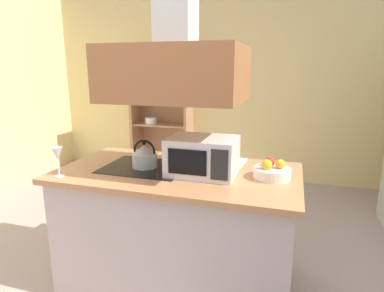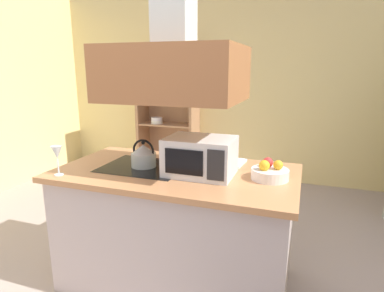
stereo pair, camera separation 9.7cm
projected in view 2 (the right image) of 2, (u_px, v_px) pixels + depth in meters
The scene contains 9 objects.
wall_back at pixel (248, 87), 4.70m from camera, with size 6.00×0.12×2.70m, color #E9D288.
kitchen_island at pixel (177, 227), 2.46m from camera, with size 1.72×0.93×0.90m.
range_hood at pixel (174, 54), 2.16m from camera, with size 0.90×0.70×1.30m.
dish_cabinet at pixel (169, 118), 4.99m from camera, with size 0.90×0.40×1.94m.
kettle at pixel (144, 155), 2.41m from camera, with size 0.18×0.18×0.21m.
cutting_board at pixel (222, 161), 2.54m from camera, with size 0.34×0.24×0.02m, color white.
microwave at pixel (200, 156), 2.23m from camera, with size 0.46×0.35×0.26m.
wine_glass_on_counter at pixel (57, 154), 2.21m from camera, with size 0.08×0.08×0.21m.
fruit_bowl at pixel (270, 172), 2.16m from camera, with size 0.25×0.25×0.14m.
Camera 2 is at (0.82, -1.77, 1.62)m, focal length 30.56 mm.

